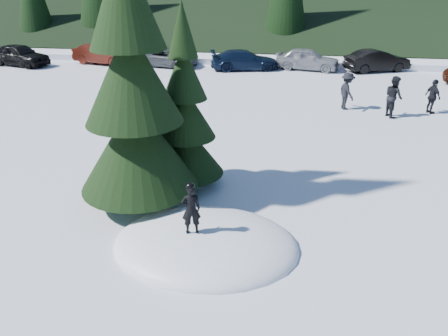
# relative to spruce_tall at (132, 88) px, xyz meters

# --- Properties ---
(ground) EXTENTS (200.00, 200.00, 0.00)m
(ground) POSITION_rel_spruce_tall_xyz_m (2.20, -1.80, -3.32)
(ground) COLOR white
(ground) RESTS_ON ground
(snow_mound) EXTENTS (4.48, 3.52, 0.96)m
(snow_mound) POSITION_rel_spruce_tall_xyz_m (2.20, -1.80, -3.32)
(snow_mound) COLOR white
(snow_mound) RESTS_ON ground
(spruce_tall) EXTENTS (3.20, 3.20, 8.60)m
(spruce_tall) POSITION_rel_spruce_tall_xyz_m (0.00, 0.00, 0.00)
(spruce_tall) COLOR #2F1F0F
(spruce_tall) RESTS_ON ground
(spruce_short) EXTENTS (2.20, 2.20, 5.37)m
(spruce_short) POSITION_rel_spruce_tall_xyz_m (1.00, 1.40, -1.22)
(spruce_short) COLOR #2F1F0F
(spruce_short) RESTS_ON ground
(child_skier) EXTENTS (0.51, 0.42, 1.21)m
(child_skier) POSITION_rel_spruce_tall_xyz_m (1.92, -2.00, -2.24)
(child_skier) COLOR black
(child_skier) RESTS_ON snow_mound
(adult_0) EXTENTS (0.95, 1.07, 1.84)m
(adult_0) POSITION_rel_spruce_tall_xyz_m (8.50, 9.67, -2.40)
(adult_0) COLOR black
(adult_0) RESTS_ON ground
(adult_1) EXTENTS (0.74, 1.01, 1.59)m
(adult_1) POSITION_rel_spruce_tall_xyz_m (10.39, 10.44, -2.53)
(adult_1) COLOR black
(adult_1) RESTS_ON ground
(adult_2) EXTENTS (1.00, 1.29, 1.75)m
(adult_2) POSITION_rel_spruce_tall_xyz_m (6.55, 10.52, -2.44)
(adult_2) COLOR black
(adult_2) RESTS_ON ground
(car_0) EXTENTS (4.70, 2.86, 1.50)m
(car_0) POSITION_rel_spruce_tall_xyz_m (-14.94, 17.89, -2.57)
(car_0) COLOR black
(car_0) RESTS_ON ground
(car_1) EXTENTS (4.70, 2.56, 1.47)m
(car_1) POSITION_rel_spruce_tall_xyz_m (-9.38, 19.35, -2.58)
(car_1) COLOR #3B110A
(car_1) RESTS_ON ground
(car_2) EXTENTS (4.72, 2.81, 1.23)m
(car_2) POSITION_rel_spruce_tall_xyz_m (-4.73, 19.27, -2.71)
(car_2) COLOR #45494C
(car_2) RESTS_ON ground
(car_3) EXTENTS (4.82, 2.89, 1.31)m
(car_3) POSITION_rel_spruce_tall_xyz_m (0.70, 18.95, -2.66)
(car_3) COLOR black
(car_3) RESTS_ON ground
(car_4) EXTENTS (4.48, 2.52, 1.44)m
(car_4) POSITION_rel_spruce_tall_xyz_m (4.86, 19.64, -2.60)
(car_4) COLOR gray
(car_4) RESTS_ON ground
(car_5) EXTENTS (4.46, 3.03, 1.39)m
(car_5) POSITION_rel_spruce_tall_xyz_m (9.37, 19.86, -2.62)
(car_5) COLOR black
(car_5) RESTS_ON ground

